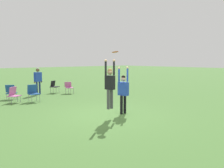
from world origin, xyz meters
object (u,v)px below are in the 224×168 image
at_px(person_spectator_near, 38,78).
at_px(camping_chair_4, 11,91).
at_px(person_defending, 123,89).
at_px(camping_chair_2, 14,94).
at_px(frisbee, 115,52).
at_px(camping_chair_5, 54,86).
at_px(camping_chair_0, 33,92).
at_px(person_jumping, 110,83).
at_px(camping_chair_1, 69,87).

bearing_deg(person_spectator_near, camping_chair_4, -161.58).
xyz_separation_m(person_defending, camping_chair_2, (-2.71, 5.70, -0.59)).
xyz_separation_m(person_defending, frisbee, (-0.52, -0.05, 1.55)).
xyz_separation_m(frisbee, camping_chair_5, (1.06, 7.56, -2.10)).
xyz_separation_m(camping_chair_0, camping_chair_2, (-0.90, 0.44, -0.07)).
height_order(frisbee, camping_chair_0, frisbee).
height_order(person_jumping, camping_chair_0, person_jumping).
xyz_separation_m(person_defending, camping_chair_1, (1.21, 6.59, -0.59)).
bearing_deg(camping_chair_1, camping_chair_2, 44.53).
distance_m(person_defending, camping_chair_2, 6.34).
xyz_separation_m(person_jumping, camping_chair_2, (-1.81, 5.88, -0.92)).
bearing_deg(person_jumping, camping_chair_0, -1.77).
bearing_deg(frisbee, person_defending, 5.76).
bearing_deg(camping_chair_4, camping_chair_0, 147.62).
bearing_deg(camping_chair_1, frisbee, 107.17).
relative_size(frisbee, camping_chair_5, 0.31).
xyz_separation_m(camping_chair_4, camping_chair_5, (3.06, 0.66, 0.04)).
bearing_deg(camping_chair_0, person_spectator_near, -118.20).
bearing_deg(camping_chair_2, camping_chair_1, 157.99).
bearing_deg(person_spectator_near, camping_chair_1, -28.47).
bearing_deg(camping_chair_1, camping_chair_5, -22.44).
bearing_deg(camping_chair_0, camping_chair_5, -135.93).
xyz_separation_m(person_defending, person_spectator_near, (-0.57, 7.52, 0.04)).
distance_m(person_defending, camping_chair_4, 7.31).
bearing_deg(camping_chair_5, person_defending, 54.19).
xyz_separation_m(person_jumping, camping_chair_0, (-0.91, 5.44, -0.85)).
height_order(camping_chair_1, person_spectator_near, person_spectator_near).
height_order(camping_chair_2, camping_chair_4, camping_chair_2).
bearing_deg(camping_chair_5, camping_chair_0, 11.92).
bearing_deg(camping_chair_5, person_spectator_near, -32.48).
xyz_separation_m(camping_chair_4, person_spectator_near, (1.94, 0.68, 0.62)).
xyz_separation_m(camping_chair_1, camping_chair_2, (-3.92, -0.89, 0.00)).
bearing_deg(camping_chair_4, camping_chair_1, -150.14).
xyz_separation_m(camping_chair_5, person_spectator_near, (-1.12, 0.02, 0.59)).
distance_m(camping_chair_1, camping_chair_5, 1.13).
xyz_separation_m(person_jumping, camping_chair_4, (-1.61, 7.02, -0.92)).
relative_size(camping_chair_1, camping_chair_5, 0.93).
bearing_deg(person_spectator_near, frisbee, -90.48).
bearing_deg(camping_chair_4, frisbee, 139.84).
distance_m(person_jumping, camping_chair_4, 7.26).
bearing_deg(camping_chair_0, camping_chair_2, -25.53).
height_order(camping_chair_2, camping_chair_5, same).
relative_size(person_defending, camping_chair_1, 2.56).
bearing_deg(frisbee, person_spectator_near, 90.43).
bearing_deg(person_defending, camping_chair_1, 158.39).
relative_size(person_defending, camping_chair_0, 2.14).
relative_size(person_defending, camping_chair_4, 2.39).
height_order(camping_chair_4, person_spectator_near, person_spectator_near).
distance_m(frisbee, person_spectator_near, 7.73).
bearing_deg(person_defending, camping_chair_0, -172.23).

